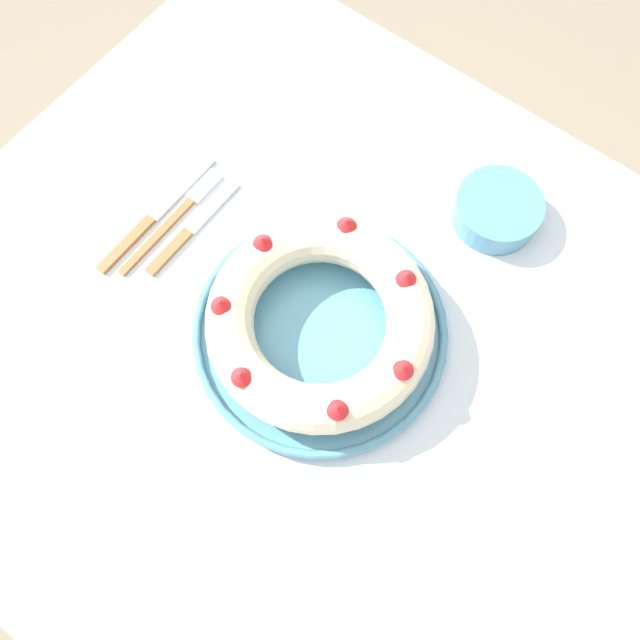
{
  "coord_description": "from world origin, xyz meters",
  "views": [
    {
      "loc": [
        0.16,
        -0.22,
        1.57
      ],
      "look_at": [
        -0.01,
        0.01,
        0.79
      ],
      "focal_mm": 35.0,
      "sensor_mm": 36.0,
      "label": 1
    }
  ],
  "objects_px": {
    "bundt_cake": "(320,320)",
    "fork": "(178,214)",
    "side_bowl": "(497,210)",
    "cake_knife": "(187,233)",
    "serving_dish": "(320,331)",
    "serving_knife": "(150,220)"
  },
  "relations": [
    {
      "from": "serving_dish",
      "to": "serving_knife",
      "type": "xyz_separation_m",
      "value": [
        -0.32,
        -0.01,
        -0.01
      ]
    },
    {
      "from": "bundt_cake",
      "to": "side_bowl",
      "type": "relative_size",
      "value": 2.38
    },
    {
      "from": "serving_knife",
      "to": "cake_knife",
      "type": "relative_size",
      "value": 1.27
    },
    {
      "from": "cake_knife",
      "to": "serving_dish",
      "type": "bearing_deg",
      "value": -6.52
    },
    {
      "from": "bundt_cake",
      "to": "fork",
      "type": "bearing_deg",
      "value": 175.77
    },
    {
      "from": "serving_knife",
      "to": "cake_knife",
      "type": "height_order",
      "value": "same"
    },
    {
      "from": "cake_knife",
      "to": "side_bowl",
      "type": "distance_m",
      "value": 0.47
    },
    {
      "from": "serving_knife",
      "to": "side_bowl",
      "type": "bearing_deg",
      "value": 40.98
    },
    {
      "from": "fork",
      "to": "side_bowl",
      "type": "bearing_deg",
      "value": 39.45
    },
    {
      "from": "bundt_cake",
      "to": "serving_dish",
      "type": "bearing_deg",
      "value": 64.0
    },
    {
      "from": "fork",
      "to": "side_bowl",
      "type": "xyz_separation_m",
      "value": [
        0.38,
        0.29,
        0.02
      ]
    },
    {
      "from": "serving_knife",
      "to": "cake_knife",
      "type": "xyz_separation_m",
      "value": [
        0.06,
        0.02,
        0.0
      ]
    },
    {
      "from": "fork",
      "to": "serving_knife",
      "type": "relative_size",
      "value": 0.88
    },
    {
      "from": "cake_knife",
      "to": "side_bowl",
      "type": "relative_size",
      "value": 1.52
    },
    {
      "from": "side_bowl",
      "to": "fork",
      "type": "bearing_deg",
      "value": -143.18
    },
    {
      "from": "bundt_cake",
      "to": "serving_knife",
      "type": "xyz_separation_m",
      "value": [
        -0.32,
        -0.01,
        -0.05
      ]
    },
    {
      "from": "bundt_cake",
      "to": "fork",
      "type": "xyz_separation_m",
      "value": [
        -0.29,
        0.02,
        -0.05
      ]
    },
    {
      "from": "serving_dish",
      "to": "fork",
      "type": "bearing_deg",
      "value": 175.78
    },
    {
      "from": "serving_knife",
      "to": "side_bowl",
      "type": "height_order",
      "value": "side_bowl"
    },
    {
      "from": "serving_dish",
      "to": "serving_knife",
      "type": "bearing_deg",
      "value": -177.66
    },
    {
      "from": "bundt_cake",
      "to": "cake_knife",
      "type": "distance_m",
      "value": 0.26
    },
    {
      "from": "cake_knife",
      "to": "fork",
      "type": "bearing_deg",
      "value": 148.89
    }
  ]
}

